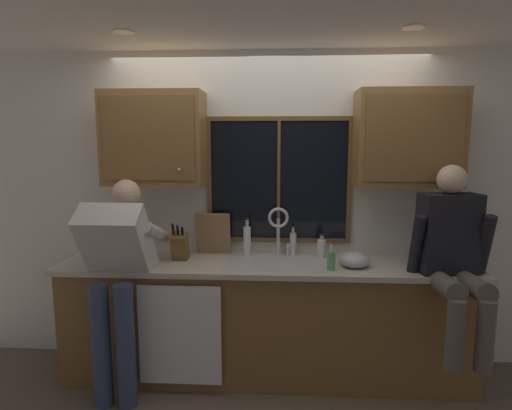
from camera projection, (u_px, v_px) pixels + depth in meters
name	position (u px, v px, depth m)	size (l,w,h in m)	color
back_wall	(268.00, 209.00, 3.54)	(5.49, 0.12, 2.55)	silver
ceiling_downlight_left	(124.00, 32.00, 2.76)	(0.14, 0.14, 0.01)	#FFEAB2
ceiling_downlight_right	(413.00, 27.00, 2.65)	(0.14, 0.14, 0.01)	#FFEAB2
window_glass	(279.00, 180.00, 3.43)	(1.10, 0.02, 0.95)	black
window_frame_top	(279.00, 119.00, 3.35)	(1.17, 0.02, 0.04)	brown
window_frame_bottom	(278.00, 240.00, 3.50)	(1.17, 0.02, 0.04)	brown
window_frame_left	(209.00, 180.00, 3.46)	(0.04, 0.02, 0.95)	brown
window_frame_right	(349.00, 181.00, 3.39)	(0.04, 0.02, 0.95)	brown
window_mullion_center	(279.00, 180.00, 3.42)	(0.02, 0.02, 0.95)	brown
lower_cabinet_run	(266.00, 321.00, 3.32)	(3.09, 0.58, 0.88)	brown
countertop	(266.00, 265.00, 3.23)	(3.15, 0.62, 0.04)	beige
dishwasher_front	(180.00, 335.00, 3.04)	(0.60, 0.02, 0.74)	white
upper_cabinet_left	(154.00, 139.00, 3.28)	(0.77, 0.36, 0.72)	olive
upper_cabinet_right	(408.00, 138.00, 3.17)	(0.77, 0.36, 0.72)	olive
sink	(278.00, 275.00, 3.25)	(0.80, 0.46, 0.21)	#B7B7BC
faucet	(279.00, 226.00, 3.37)	(0.18, 0.09, 0.40)	silver
person_standing	(118.00, 267.00, 2.98)	(0.53, 0.69, 1.56)	#384260
person_sitting_on_counter	(453.00, 250.00, 2.87)	(0.54, 0.62, 1.26)	#595147
knife_block	(180.00, 246.00, 3.29)	(0.12, 0.18, 0.32)	brown
cutting_board	(213.00, 234.00, 3.45)	(0.28, 0.02, 0.35)	#997047
mixing_bowl	(354.00, 260.00, 3.12)	(0.23, 0.23, 0.11)	#B7B7BC
soap_dispenser	(331.00, 260.00, 3.03)	(0.06, 0.07, 0.19)	#59A566
bottle_green_glass	(247.00, 240.00, 3.41)	(0.06, 0.06, 0.31)	silver
bottle_tall_clear	(322.00, 248.00, 3.37)	(0.07, 0.07, 0.19)	silver
bottle_amber_small	(293.00, 243.00, 3.44)	(0.05, 0.05, 0.24)	silver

